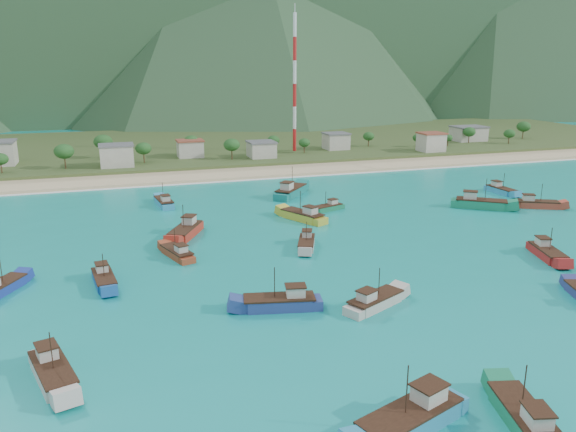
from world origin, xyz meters
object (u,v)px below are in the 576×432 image
object	(u,v)px
boat_23	(480,204)
boat_10	(525,420)
boat_7	(0,289)
boat_1	(164,203)
boat_19	(306,244)
boat_0	(536,205)
boat_13	(375,302)
boat_27	(53,373)
radio_tower	(295,84)
boat_6	(547,254)
boat_5	(177,254)
boat_9	(303,217)
boat_26	(281,303)
boat_14	(328,208)
boat_12	(412,419)
boat_21	(501,191)
boat_2	(186,232)
boat_17	(104,280)
boat_16	(291,192)

from	to	relation	value
boat_23	boat_10	bearing A→B (deg)	2.51
boat_7	boat_1	bearing A→B (deg)	87.46
boat_7	boat_19	distance (m)	49.68
boat_0	boat_19	size ratio (longest dim) A/B	1.13
boat_13	boat_23	world-z (taller)	boat_23
boat_27	radio_tower	bearing A→B (deg)	-134.48
boat_6	boat_27	bearing A→B (deg)	28.17
boat_5	boat_6	bearing A→B (deg)	-35.82
boat_7	boat_27	size ratio (longest dim) A/B	0.88
boat_9	boat_13	bearing A→B (deg)	-123.46
radio_tower	boat_26	size ratio (longest dim) A/B	4.20
boat_10	boat_26	distance (m)	34.10
boat_6	boat_14	bearing A→B (deg)	-43.06
boat_19	boat_12	bearing A→B (deg)	103.41
boat_19	boat_21	distance (m)	67.29
boat_6	boat_21	world-z (taller)	boat_6
boat_9	boat_12	distance (m)	70.70
boat_12	boat_14	world-z (taller)	boat_12
boat_0	boat_26	bearing A→B (deg)	-37.73
boat_10	boat_2	bearing A→B (deg)	121.86
boat_19	boat_23	distance (m)	49.63
boat_17	boat_7	bearing A→B (deg)	-10.86
boat_2	boat_19	distance (m)	23.90
boat_12	boat_27	xyz separation A→B (m)	(-31.65, 18.83, -0.17)
radio_tower	boat_10	xyz separation A→B (m)	(-30.24, -156.05, -24.51)
boat_13	boat_14	xyz separation A→B (m)	(13.37, 50.58, -0.19)
boat_16	boat_17	distance (m)	64.74
boat_9	boat_10	xyz separation A→B (m)	(-4.07, -72.31, -0.07)
boat_1	boat_17	distance (m)	48.28
boat_27	boat_21	bearing A→B (deg)	-166.30
boat_19	boat_5	bearing A→B (deg)	18.76
boat_5	boat_6	world-z (taller)	boat_6
boat_21	boat_19	bearing A→B (deg)	20.55
boat_0	boat_26	world-z (taller)	boat_26
boat_1	boat_7	distance (m)	53.32
boat_1	radio_tower	bearing A→B (deg)	43.06
boat_2	boat_17	bearing A→B (deg)	81.66
radio_tower	boat_16	bearing A→B (deg)	-109.39
boat_6	boat_27	distance (m)	78.96
boat_2	boat_12	world-z (taller)	boat_12
boat_6	boat_9	size ratio (longest dim) A/B	0.91
boat_10	boat_21	bearing A→B (deg)	67.77
boat_13	boat_6	bearing A→B (deg)	78.29
boat_10	boat_1	bearing A→B (deg)	118.16
boat_21	boat_26	bearing A→B (deg)	31.76
boat_12	radio_tower	bearing A→B (deg)	-33.96
boat_1	boat_19	distance (m)	44.46
boat_14	boat_9	bearing A→B (deg)	107.84
boat_0	boat_6	size ratio (longest dim) A/B	1.00
radio_tower	boat_7	distance (m)	136.50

